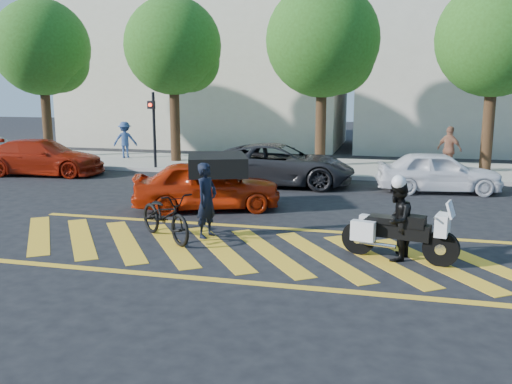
% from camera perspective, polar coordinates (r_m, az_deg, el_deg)
% --- Properties ---
extents(ground, '(90.00, 90.00, 0.00)m').
position_cam_1_polar(ground, '(11.52, -1.10, -6.10)').
color(ground, black).
rests_on(ground, ground).
extents(sidewalk, '(60.00, 5.00, 0.15)m').
position_cam_1_polar(sidewalk, '(23.05, 6.73, 2.62)').
color(sidewalk, '#9E998E').
rests_on(sidewalk, ground).
extents(crosswalk, '(12.33, 4.00, 0.01)m').
position_cam_1_polar(crosswalk, '(11.52, -1.28, -6.07)').
color(crosswalk, gold).
rests_on(crosswalk, ground).
extents(building_left, '(16.00, 8.00, 10.00)m').
position_cam_1_polar(building_left, '(33.49, -5.07, 13.66)').
color(building_left, beige).
rests_on(building_left, ground).
extents(tree_far_left, '(4.40, 4.40, 7.41)m').
position_cam_1_polar(tree_far_left, '(27.68, -21.31, 13.66)').
color(tree_far_left, black).
rests_on(tree_far_left, ground).
extents(tree_left, '(4.20, 4.20, 7.26)m').
position_cam_1_polar(tree_left, '(24.56, -8.39, 14.59)').
color(tree_left, black).
rests_on(tree_left, ground).
extents(tree_center, '(4.60, 4.60, 7.56)m').
position_cam_1_polar(tree_center, '(22.92, 7.36, 15.15)').
color(tree_center, black).
rests_on(tree_center, ground).
extents(tree_right, '(4.40, 4.40, 7.41)m').
position_cam_1_polar(tree_right, '(23.06, 24.13, 14.16)').
color(tree_right, black).
rests_on(tree_right, ground).
extents(signal_pole, '(0.28, 0.43, 3.20)m').
position_cam_1_polar(signal_pole, '(22.47, -10.75, 7.02)').
color(signal_pole, black).
rests_on(signal_pole, ground).
extents(officer_bike, '(0.56, 0.71, 1.72)m').
position_cam_1_polar(officer_bike, '(12.32, -5.21, -0.88)').
color(officer_bike, black).
rests_on(officer_bike, ground).
extents(bicycle, '(2.10, 1.90, 1.11)m').
position_cam_1_polar(bicycle, '(12.32, -9.53, -2.44)').
color(bicycle, black).
rests_on(bicycle, ground).
extents(police_motorcycle, '(2.28, 1.02, 1.02)m').
position_cam_1_polar(police_motorcycle, '(11.09, 14.63, -4.14)').
color(police_motorcycle, black).
rests_on(police_motorcycle, ground).
extents(officer_moto, '(0.77, 0.89, 1.58)m').
position_cam_1_polar(officer_moto, '(11.03, 14.60, -2.98)').
color(officer_moto, black).
rests_on(officer_moto, ground).
extents(red_convertible, '(4.41, 2.99, 1.39)m').
position_cam_1_polar(red_convertible, '(15.21, -5.19, 0.75)').
color(red_convertible, '#B82508').
rests_on(red_convertible, ground).
extents(parked_left, '(4.98, 2.48, 1.39)m').
position_cam_1_polar(parked_left, '(22.85, -21.54, 3.43)').
color(parked_left, maroon).
rests_on(parked_left, ground).
extents(parked_mid_left, '(5.40, 2.76, 1.46)m').
position_cam_1_polar(parked_mid_left, '(19.00, 2.42, 2.92)').
color(parked_mid_left, black).
rests_on(parked_mid_left, ground).
extents(parked_mid_right, '(4.12, 2.10, 1.34)m').
position_cam_1_polar(parked_mid_right, '(18.69, 18.65, 2.04)').
color(parked_mid_right, white).
rests_on(parked_mid_right, ground).
extents(pedestrian_left, '(1.23, 0.96, 1.68)m').
position_cam_1_polar(pedestrian_left, '(26.06, -13.61, 5.36)').
color(pedestrian_left, navy).
rests_on(pedestrian_left, sidewalk).
extents(pedestrian_right, '(1.08, 1.00, 1.78)m').
position_cam_1_polar(pedestrian_right, '(22.14, 19.69, 4.24)').
color(pedestrian_right, '#986045').
rests_on(pedestrian_right, sidewalk).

